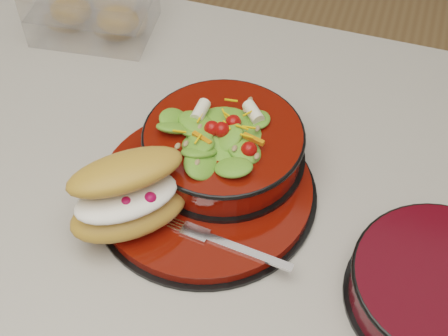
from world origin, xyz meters
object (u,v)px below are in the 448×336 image
(extra_bowl, at_px, (441,288))
(croissant, at_px, (129,195))
(pastry_box, at_px, (93,7))
(fork, at_px, (232,246))
(salad_bowl, at_px, (224,140))
(island_counter, at_px, (217,317))
(dinner_plate, at_px, (206,190))

(extra_bowl, bearing_deg, croissant, -178.35)
(pastry_box, xyz_separation_m, extra_bowl, (0.62, -0.36, -0.02))
(croissant, distance_m, pastry_box, 0.43)
(extra_bowl, bearing_deg, fork, -176.58)
(salad_bowl, xyz_separation_m, extra_bowl, (0.31, -0.12, -0.03))
(fork, bearing_deg, extra_bowl, -80.50)
(croissant, bearing_deg, fork, -42.77)
(fork, bearing_deg, salad_bowl, 28.16)
(fork, bearing_deg, croissant, 94.42)
(salad_bowl, xyz_separation_m, pastry_box, (-0.31, 0.23, -0.01))
(fork, relative_size, pastry_box, 0.71)
(island_counter, distance_m, pastry_box, 0.62)
(croissant, relative_size, pastry_box, 0.83)
(croissant, bearing_deg, extra_bowl, -39.47)
(salad_bowl, bearing_deg, croissant, -120.81)
(dinner_plate, distance_m, fork, 0.10)
(island_counter, bearing_deg, pastry_box, 141.18)
(pastry_box, bearing_deg, extra_bowl, -36.83)
(pastry_box, bearing_deg, salad_bowl, -43.84)
(salad_bowl, height_order, pastry_box, salad_bowl)
(dinner_plate, xyz_separation_m, salad_bowl, (0.01, 0.05, 0.04))
(croissant, bearing_deg, island_counter, 20.68)
(dinner_plate, bearing_deg, extra_bowl, -12.07)
(island_counter, xyz_separation_m, croissant, (-0.07, -0.13, 0.51))
(dinner_plate, relative_size, croissant, 1.73)
(salad_bowl, distance_m, extra_bowl, 0.33)
(pastry_box, bearing_deg, dinner_plate, -50.46)
(dinner_plate, distance_m, croissant, 0.12)
(island_counter, xyz_separation_m, fork, (0.07, -0.13, 0.47))
(fork, distance_m, pastry_box, 0.52)
(fork, xyz_separation_m, pastry_box, (-0.37, 0.37, 0.02))
(pastry_box, bearing_deg, island_counter, -45.60)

